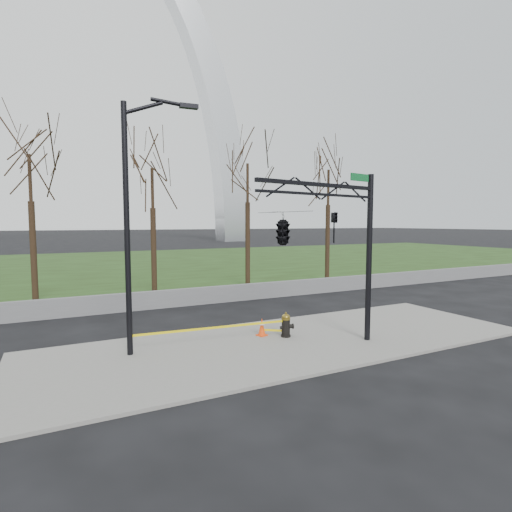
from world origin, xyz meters
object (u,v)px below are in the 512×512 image
fire_hydrant (286,325)px  traffic_cone (262,327)px  traffic_signal_mast (302,228)px  street_light (134,210)px

fire_hydrant → traffic_cone: size_ratio=1.39×
traffic_cone → traffic_signal_mast: 4.60m
fire_hydrant → street_light: 6.75m
traffic_cone → street_light: size_ratio=0.08×
street_light → traffic_signal_mast: size_ratio=1.37×
street_light → traffic_signal_mast: bearing=-24.7°
fire_hydrant → street_light: bearing=-168.3°
street_light → traffic_cone: bearing=6.3°
fire_hydrant → traffic_cone: fire_hydrant is taller
fire_hydrant → traffic_signal_mast: traffic_signal_mast is taller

